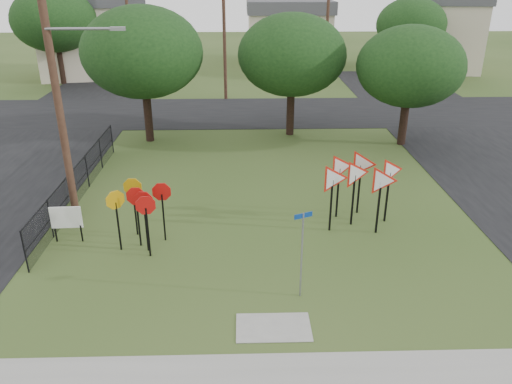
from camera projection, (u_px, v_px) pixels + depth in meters
ground at (269, 278)px, 15.55m from camera, size 140.00×140.00×0.00m
sidewalk at (278, 377)px, 11.70m from camera, size 30.00×1.60×0.02m
street_left at (14, 167)px, 24.38m from camera, size 8.00×50.00×0.02m
street_right at (497, 162)px, 24.99m from camera, size 8.00×50.00×0.02m
street_far at (254, 112)px, 33.83m from camera, size 60.00×8.00×0.02m
curb_pad at (273, 327)px, 13.35m from camera, size 2.00×1.20×0.02m
street_name_sign at (302, 249)px, 14.05m from camera, size 0.52×0.24×2.71m
stop_sign_cluster at (140, 202)px, 16.69m from camera, size 2.05×1.61×2.21m
yield_sign_cluster at (360, 176)px, 18.18m from camera, size 3.33×1.85×2.63m
info_board at (66, 219)px, 17.28m from camera, size 1.08×0.08×1.35m
utility_pole_main at (57, 82)px, 17.37m from camera, size 3.55×0.33×10.00m
far_pole_a at (224, 35)px, 35.58m from camera, size 1.40×0.24×9.00m
far_pole_b at (327, 32)px, 39.54m from camera, size 1.40×0.24×8.50m
far_pole_c at (129, 27)px, 40.86m from camera, size 1.40×0.24×9.00m
fence_run at (79, 180)px, 20.75m from camera, size 0.05×11.55×1.50m
house_left at (95, 34)px, 44.80m from camera, size 10.58×8.88×7.20m
house_mid at (288, 32)px, 50.95m from camera, size 8.40×8.40×6.20m
house_right at (439, 30)px, 47.44m from camera, size 8.30×8.30×7.20m
tree_near_left at (142, 52)px, 26.23m from camera, size 6.40×6.40×7.27m
tree_near_mid at (292, 55)px, 27.48m from camera, size 6.00×6.00×6.80m
tree_near_right at (410, 67)px, 25.93m from camera, size 5.60×5.60×6.33m
tree_far_left at (54, 20)px, 40.48m from camera, size 6.80×6.80×7.73m
tree_far_right at (411, 25)px, 43.33m from camera, size 6.00×6.00×6.80m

